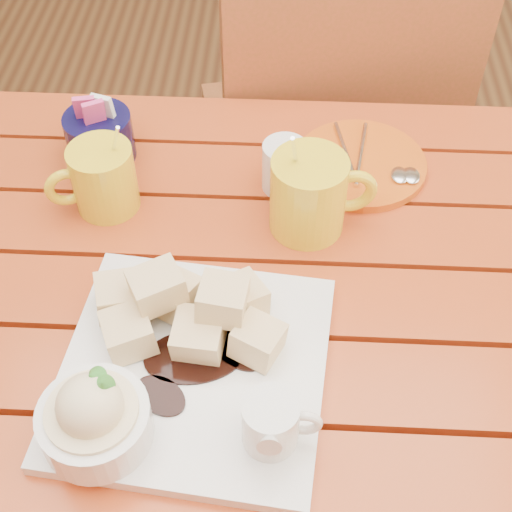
# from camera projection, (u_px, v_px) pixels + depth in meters

# --- Properties ---
(table) EXTENTS (1.20, 0.79, 0.75)m
(table) POSITION_uv_depth(u_px,v_px,m) (224.00, 344.00, 0.95)
(table) COLOR #B04016
(table) RESTS_ON ground
(dessert_plate) EXTENTS (0.32, 0.32, 0.12)m
(dessert_plate) POSITION_uv_depth(u_px,v_px,m) (169.00, 372.00, 0.76)
(dessert_plate) COLOR white
(dessert_plate) RESTS_ON table
(coffee_mug_left) EXTENTS (0.12, 0.09, 0.14)m
(coffee_mug_left) POSITION_uv_depth(u_px,v_px,m) (102.00, 178.00, 0.94)
(coffee_mug_left) COLOR yellow
(coffee_mug_left) RESTS_ON table
(coffee_mug_right) EXTENTS (0.14, 0.10, 0.16)m
(coffee_mug_right) POSITION_uv_depth(u_px,v_px,m) (311.00, 194.00, 0.91)
(coffee_mug_right) COLOR yellow
(coffee_mug_right) RESTS_ON table
(cream_pitcher) EXTENTS (0.09, 0.08, 0.07)m
(cream_pitcher) POSITION_uv_depth(u_px,v_px,m) (286.00, 166.00, 0.97)
(cream_pitcher) COLOR white
(cream_pitcher) RESTS_ON table
(sugar_caddy) EXTENTS (0.10, 0.10, 0.10)m
(sugar_caddy) POSITION_uv_depth(u_px,v_px,m) (100.00, 136.00, 1.01)
(sugar_caddy) COLOR black
(sugar_caddy) RESTS_ON table
(orange_saucer) EXTENTS (0.19, 0.19, 0.02)m
(orange_saucer) POSITION_uv_depth(u_px,v_px,m) (362.00, 164.00, 1.02)
(orange_saucer) COLOR #D15512
(orange_saucer) RESTS_ON table
(chair_far) EXTENTS (0.53, 0.53, 0.93)m
(chair_far) POSITION_uv_depth(u_px,v_px,m) (328.00, 141.00, 1.42)
(chair_far) COLOR brown
(chair_far) RESTS_ON ground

